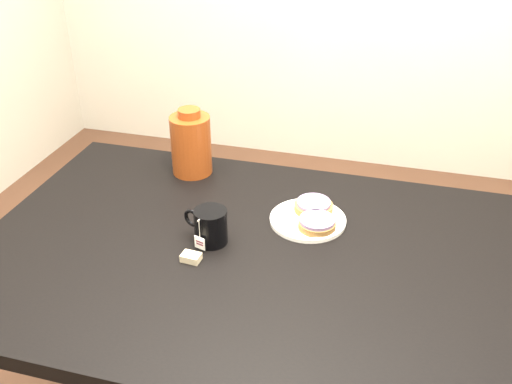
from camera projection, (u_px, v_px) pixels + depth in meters
The scene contains 7 objects.
table at pixel (260, 279), 1.42m from camera, with size 1.40×0.90×0.75m.
plate at pixel (308, 219), 1.49m from camera, with size 0.20×0.20×0.01m.
bagel_back at pixel (314, 206), 1.52m from camera, with size 0.14×0.14×0.03m.
bagel_front at pixel (317, 223), 1.45m from camera, with size 0.13×0.13×0.03m.
mug at pixel (210, 226), 1.40m from camera, with size 0.13×0.10×0.09m.
teabag_pouch at pixel (191, 257), 1.35m from camera, with size 0.04×0.03×0.02m, color #C6B793.
bagel_package at pixel (191, 144), 1.68m from camera, with size 0.12×0.12×0.20m.
Camera 1 is at (0.28, -1.07, 1.58)m, focal length 40.00 mm.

